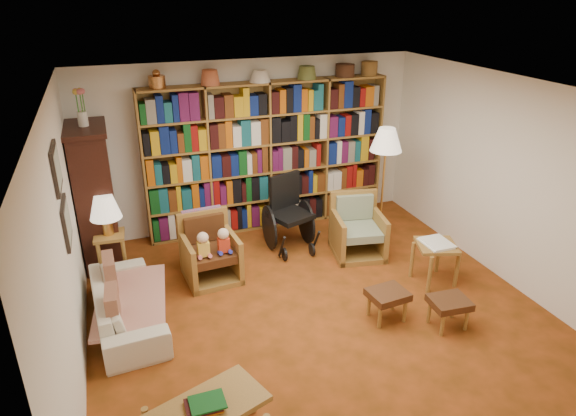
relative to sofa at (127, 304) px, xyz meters
name	(u,v)px	position (x,y,z in m)	size (l,w,h in m)	color
floor	(314,307)	(2.05, -0.42, -0.24)	(5.00, 5.00, 0.00)	#9D4218
ceiling	(320,91)	(2.05, -0.42, 2.26)	(5.00, 5.00, 0.00)	white
wall_back	(252,145)	(2.05, 2.08, 1.01)	(5.00, 5.00, 0.00)	white
wall_front	(466,355)	(2.05, -2.92, 1.01)	(5.00, 5.00, 0.00)	white
wall_left	(65,246)	(-0.45, -0.42, 1.01)	(5.00, 5.00, 0.00)	white
wall_right	(506,181)	(4.55, -0.42, 1.01)	(5.00, 5.00, 0.00)	white
bookshelf	(268,152)	(2.25, 1.91, 0.93)	(3.60, 0.30, 2.42)	olive
curio_cabinet	(95,195)	(-0.20, 1.58, 0.71)	(0.50, 0.95, 2.40)	black
framed_pictures	(62,196)	(-0.43, -0.12, 1.38)	(0.03, 0.52, 0.97)	black
sofa	(127,304)	(0.00, 0.00, 0.00)	(0.65, 1.66, 0.48)	beige
sofa_throw	(131,299)	(0.05, 0.00, 0.06)	(0.73, 1.36, 0.04)	beige
cushion_left	(110,274)	(-0.13, 0.35, 0.21)	(0.13, 0.40, 0.40)	maroon
cushion_right	(113,308)	(-0.13, -0.35, 0.21)	(0.12, 0.39, 0.39)	maroon
side_table_lamp	(111,246)	(-0.10, 1.11, 0.18)	(0.39, 0.39, 0.59)	olive
table_lamp	(105,208)	(-0.10, 1.11, 0.70)	(0.38, 0.38, 0.52)	gold
armchair_leather	(209,251)	(1.07, 0.70, 0.10)	(0.71, 0.75, 0.84)	olive
armchair_sage	(355,231)	(3.10, 0.65, 0.07)	(0.79, 0.81, 0.83)	olive
wheelchair	(288,215)	(2.29, 1.15, 0.23)	(0.64, 0.83, 1.03)	black
floor_lamp	(386,144)	(3.62, 0.89, 1.19)	(0.44, 0.44, 1.67)	gold
side_table_papers	(436,251)	(3.66, -0.41, 0.20)	(0.59, 0.59, 0.56)	olive
footstool_a	(388,296)	(2.72, -0.89, 0.05)	(0.45, 0.39, 0.35)	#4C2614
footstool_b	(449,304)	(3.27, -1.25, 0.04)	(0.43, 0.38, 0.35)	#4C2614
coffee_table	(205,412)	(0.49, -1.91, 0.09)	(1.10, 0.80, 0.43)	olive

